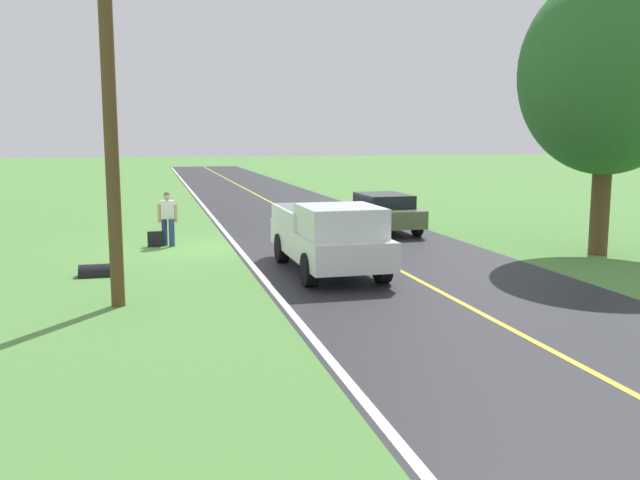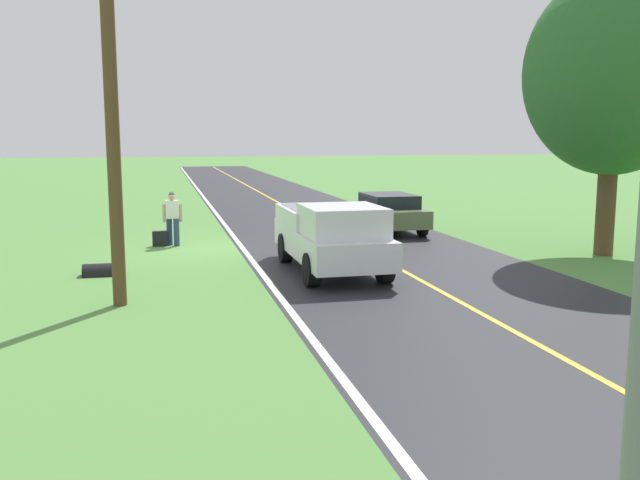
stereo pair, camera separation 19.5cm
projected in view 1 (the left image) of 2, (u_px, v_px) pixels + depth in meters
name	position (u px, v px, depth m)	size (l,w,h in m)	color
ground_plane	(199.00, 249.00, 21.55)	(200.00, 200.00, 0.00)	#568E42
road_surface	(348.00, 243.00, 22.72)	(7.66, 120.00, 0.00)	#28282D
lane_edge_line	(237.00, 247.00, 21.84)	(0.16, 117.60, 0.00)	silver
lane_centre_line	(348.00, 243.00, 22.72)	(0.14, 117.60, 0.00)	gold
hitchhiker_walking	(168.00, 215.00, 21.97)	(0.62, 0.51, 1.75)	navy
suitcase_carried	(155.00, 239.00, 21.91)	(0.20, 0.46, 0.49)	black
pickup_truck_passing	(331.00, 236.00, 17.56)	(2.13, 5.41, 1.82)	silver
tree_far_side_near	(608.00, 74.00, 19.75)	(5.09, 5.09, 8.22)	brown
sedan_near_oncoming	(382.00, 211.00, 25.29)	(1.93, 4.40, 1.41)	#66754C
utility_pole_roadside	(109.00, 98.00, 13.65)	(0.28, 0.28, 8.49)	brown
drainage_culvert	(96.00, 276.00, 17.33)	(0.60, 0.60, 0.80)	black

